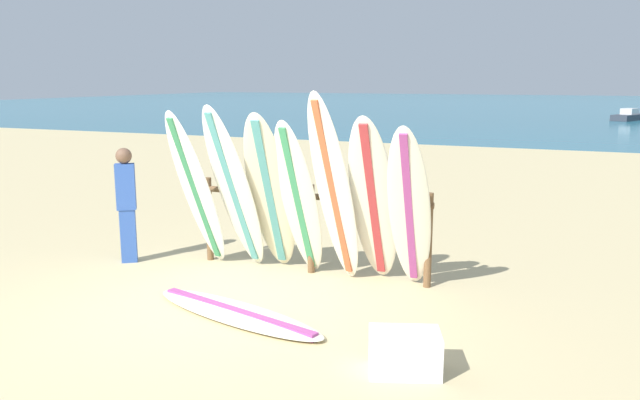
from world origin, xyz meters
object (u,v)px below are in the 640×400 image
at_px(surfboard_leaning_center_right, 334,191).
at_px(surfboard_lying_on_sand, 236,313).
at_px(small_boat_offshore, 629,116).
at_px(cooler_box, 405,352).
at_px(surfboard_leaning_far_left, 196,190).
at_px(surfboard_leaning_center, 299,200).
at_px(surfboard_leaning_left, 234,189).
at_px(beachgoer_standing, 126,200).
at_px(surfboard_leaning_far_right, 409,210).
at_px(surfboard_rack, 311,216).
at_px(surfboard_leaning_right, 373,202).
at_px(surfboard_leaning_center_left, 270,194).

xyz_separation_m(surfboard_leaning_center_right, surfboard_lying_on_sand, (-0.60, -1.29, -1.14)).
relative_size(small_boat_offshore, cooler_box, 5.24).
height_order(surfboard_leaning_far_left, surfboard_leaning_center, surfboard_leaning_far_left).
relative_size(surfboard_leaning_far_left, surfboard_leaning_center_right, 0.90).
bearing_deg(cooler_box, surfboard_lying_on_sand, 144.32).
bearing_deg(surfboard_leaning_left, small_boat_offshore, 79.32).
distance_m(surfboard_leaning_center_right, beachgoer_standing, 2.97).
relative_size(surfboard_leaning_far_left, cooler_box, 3.50).
relative_size(surfboard_leaning_center_right, surfboard_leaning_far_right, 1.17).
xyz_separation_m(surfboard_rack, surfboard_lying_on_sand, (-0.13, -1.70, -0.72)).
bearing_deg(surfboard_leaning_far_right, surfboard_leaning_left, -179.29).
distance_m(surfboard_rack, surfboard_leaning_right, 1.00).
distance_m(small_boat_offshore, cooler_box, 37.46).
bearing_deg(surfboard_leaning_center_right, cooler_box, -53.68).
height_order(surfboard_leaning_far_right, surfboard_lying_on_sand, surfboard_leaning_far_right).
bearing_deg(small_boat_offshore, surfboard_leaning_far_right, -97.12).
relative_size(surfboard_leaning_left, cooler_box, 3.63).
distance_m(surfboard_leaning_center, cooler_box, 2.85).
relative_size(surfboard_leaning_center_right, surfboard_leaning_right, 1.12).
relative_size(surfboard_leaning_left, surfboard_leaning_center_left, 1.04).
bearing_deg(surfboard_leaning_far_right, surfboard_leaning_center_right, -175.56).
height_order(beachgoer_standing, cooler_box, beachgoer_standing).
xyz_separation_m(surfboard_leaning_far_left, surfboard_leaning_left, (0.53, 0.05, 0.04)).
xyz_separation_m(surfboard_rack, cooler_box, (1.84, -2.27, -0.57)).
distance_m(surfboard_rack, surfboard_leaning_far_right, 1.42).
distance_m(surfboard_leaning_far_left, surfboard_lying_on_sand, 2.08).
bearing_deg(surfboard_leaning_center_left, surfboard_leaning_center_right, -8.19).
bearing_deg(surfboard_leaning_right, small_boat_offshore, 82.16).
relative_size(surfboard_leaning_left, surfboard_leaning_center, 1.08).
bearing_deg(surfboard_leaning_center_right, surfboard_leaning_far_right, 4.44).
bearing_deg(surfboard_leaning_center, surfboard_rack, 83.52).
relative_size(surfboard_leaning_far_left, surfboard_leaning_far_right, 1.05).
relative_size(surfboard_leaning_far_left, surfboard_lying_on_sand, 0.88).
bearing_deg(surfboard_leaning_center, surfboard_leaning_center_right, -12.58).
bearing_deg(surfboard_leaning_center_right, surfboard_leaning_far_left, -179.61).
height_order(surfboard_rack, surfboard_leaning_center_right, surfboard_leaning_center_right).
distance_m(surfboard_leaning_right, small_boat_offshore, 35.61).
bearing_deg(beachgoer_standing, surfboard_leaning_center_right, 1.99).
bearing_deg(surfboard_leaning_far_left, surfboard_lying_on_sand, -44.67).
bearing_deg(surfboard_leaning_center_right, beachgoer_standing, -178.01).
distance_m(surfboard_leaning_right, surfboard_leaning_far_right, 0.45).
relative_size(surfboard_leaning_far_left, surfboard_leaning_left, 0.97).
bearing_deg(surfboard_leaning_center, surfboard_leaning_far_right, -1.76).
height_order(surfboard_rack, surfboard_leaning_left, surfboard_leaning_left).
relative_size(surfboard_leaning_far_left, beachgoer_standing, 1.35).
xyz_separation_m(surfboard_leaning_far_right, surfboard_lying_on_sand, (-1.49, -1.36, -0.96)).
xyz_separation_m(surfboard_leaning_left, surfboard_leaning_center, (0.86, 0.07, -0.08)).
height_order(surfboard_leaning_center, surfboard_leaning_right, surfboard_leaning_right).
bearing_deg(surfboard_leaning_right, cooler_box, -65.07).
height_order(surfboard_leaning_center_left, surfboard_leaning_center_right, surfboard_leaning_center_right).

